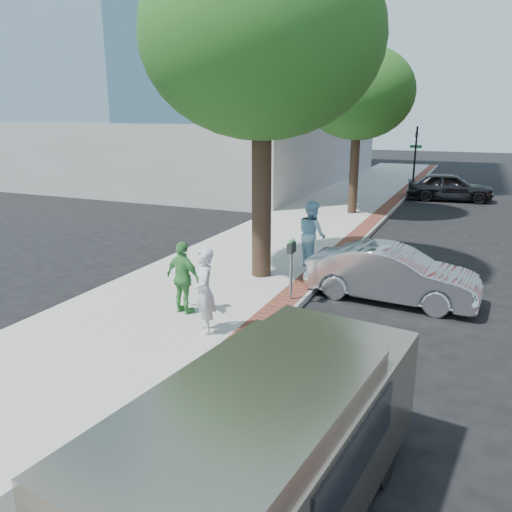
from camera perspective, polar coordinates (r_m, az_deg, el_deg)
The scene contains 15 objects.
ground at distance 11.91m, azimuth -0.38°, elevation -5.74°, with size 120.00×120.00×0.00m, color black.
sidewalk at distance 19.57m, azimuth 5.29°, elevation 2.97°, with size 5.00×60.00×0.15m, color #9E9991.
brick_strip at distance 18.98m, azimuth 11.60°, elevation 2.57°, with size 0.60×60.00×0.01m, color brown.
curb at distance 18.93m, azimuth 12.62°, elevation 2.23°, with size 0.10×60.00×0.15m, color gray.
office_base at distance 36.68m, azimuth -4.82°, elevation 11.92°, with size 18.20×22.20×4.00m, color gray.
signal_near at distance 32.38m, azimuth 17.75°, elevation 11.21°, with size 0.70×0.15×3.80m.
tree_near at distance 13.20m, azimuth 0.69°, elevation 23.61°, with size 6.00×6.00×8.51m.
tree_far at distance 22.70m, azimuth 11.59°, elevation 17.75°, with size 4.80×4.80×7.14m.
parking_meter at distance 11.62m, azimuth 4.06°, elevation -0.07°, with size 0.12×0.32×1.47m.
person_gray at distance 9.93m, azimuth -5.90°, elevation -4.04°, with size 0.63×0.41×1.73m, color silver.
person_officer at distance 14.38m, azimuth 6.40°, elevation 2.52°, with size 0.93×0.72×1.91m, color #99D1ED.
person_green at distance 10.98m, azimuth -8.30°, elevation -2.48°, with size 0.95×0.40×1.62m, color #469B4A.
sedan_silver at distance 12.53m, azimuth 15.25°, elevation -2.00°, with size 1.41×4.05×1.33m, color #B4B5BC.
bg_car at distance 28.70m, azimuth 21.26°, elevation 7.39°, with size 1.76×4.38×1.49m, color black.
van at distance 5.54m, azimuth 1.18°, elevation -21.34°, with size 2.50×5.18×1.84m.
Camera 1 is at (4.58, -10.11, 4.34)m, focal length 35.00 mm.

